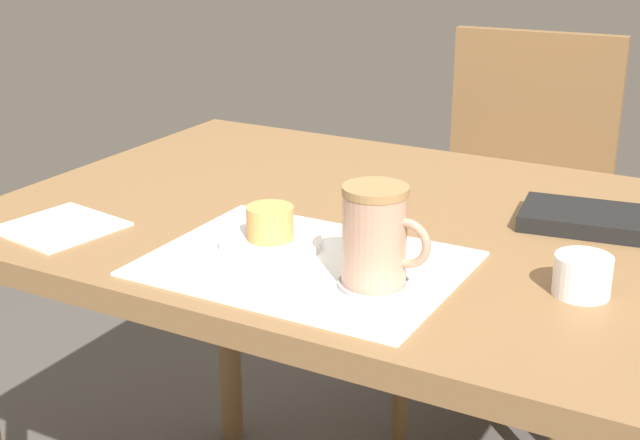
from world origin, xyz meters
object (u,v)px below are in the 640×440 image
Objects in this scene: dining_table at (366,268)px; sugar_bowl at (582,275)px; small_book at (584,218)px; pastry_plate at (270,242)px; pastry at (270,223)px; wooden_chair at (515,219)px; coffee_mug at (376,235)px.

sugar_bowl is at bearing -20.40° from dining_table.
dining_table is 0.39m from sugar_bowl.
dining_table is 0.33m from small_book.
pastry_plate is 2.20× the size of pastry.
wooden_chair is 0.98m from pastry_plate.
coffee_mug is (0.18, -0.05, 0.06)m from pastry_plate.
sugar_bowl is at bearing 7.96° from pastry.
small_book reaches higher than dining_table.
wooden_chair is 0.75m from small_book.
wooden_chair is 0.99m from pastry.
wooden_chair reaches higher than dining_table.
small_book is at bearing 63.70° from coffee_mug.
coffee_mug reaches higher than pastry_plate.
small_book is at bearing 40.13° from pastry_plate.
dining_table is at bearing -167.61° from small_book.
wooden_chair reaches higher than small_book.
dining_table is at bearing 159.60° from sugar_bowl.
pastry is at bearing 0.00° from pastry_plate.
dining_table is 9.04× the size of coffee_mug.
wooden_chair reaches higher than pastry.
pastry_plate is 0.79× the size of small_book.
coffee_mug is at bearing -15.39° from pastry_plate.
pastry is at bearing -106.52° from dining_table.
small_book reaches higher than pastry_plate.
sugar_bowl reaches higher than dining_table.
sugar_bowl reaches higher than pastry_plate.
wooden_chair is 14.25× the size of pastry.
pastry is at bearing 164.61° from coffee_mug.
wooden_chair is at bearing 105.65° from small_book.
sugar_bowl is 0.39× the size of small_book.
small_book is (0.36, 0.30, -0.03)m from pastry.
coffee_mug is at bearing -124.31° from small_book.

